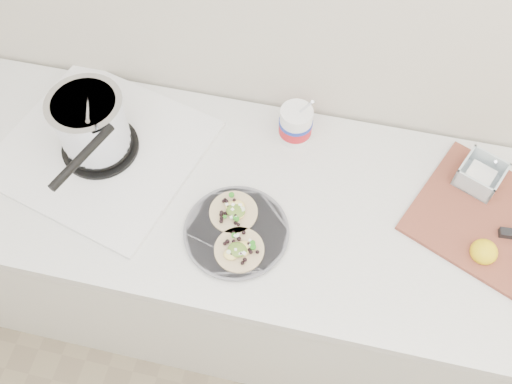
% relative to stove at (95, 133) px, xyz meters
% --- Properties ---
extents(counter, '(2.44, 0.66, 0.90)m').
position_rel_stove_xyz_m(counter, '(0.64, -0.04, -0.53)').
color(counter, silver).
rests_on(counter, ground).
extents(stove, '(0.64, 0.61, 0.26)m').
position_rel_stove_xyz_m(stove, '(0.00, 0.00, 0.00)').
color(stove, silver).
rests_on(stove, counter).
extents(taco_plate, '(0.28, 0.28, 0.04)m').
position_rel_stove_xyz_m(taco_plate, '(0.44, -0.17, -0.07)').
color(taco_plate, '#5D5D64').
rests_on(taco_plate, counter).
extents(tub, '(0.10, 0.10, 0.21)m').
position_rel_stove_xyz_m(tub, '(0.53, 0.17, -0.02)').
color(tub, white).
rests_on(tub, counter).
extents(cutboard, '(0.59, 0.52, 0.08)m').
position_rel_stove_xyz_m(cutboard, '(1.13, 0.00, -0.07)').
color(cutboard, brown).
rests_on(cutboard, counter).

